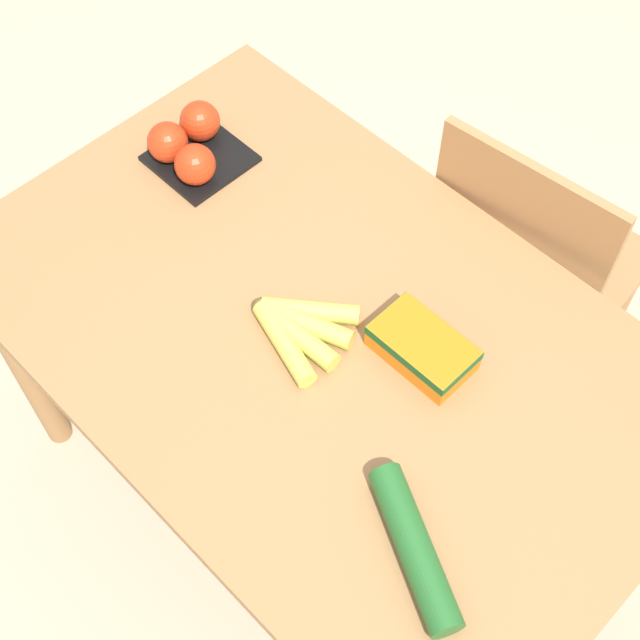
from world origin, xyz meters
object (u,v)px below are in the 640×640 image
at_px(carrot_bag, 423,346).
at_px(cucumber_near, 415,547).
at_px(chair, 527,269).
at_px(tomato_pack, 190,145).
at_px(banana_bunch, 298,327).

relative_size(carrot_bag, cucumber_near, 0.69).
xyz_separation_m(chair, tomato_pack, (-0.55, -0.47, 0.33)).
height_order(chair, tomato_pack, chair).
height_order(banana_bunch, cucumber_near, cucumber_near).
bearing_deg(chair, banana_bunch, 74.60).
bearing_deg(banana_bunch, carrot_bag, 32.65).
bearing_deg(chair, tomato_pack, 34.93).
relative_size(tomato_pack, cucumber_near, 0.69).
xyz_separation_m(banana_bunch, tomato_pack, (-0.44, 0.13, 0.02)).
xyz_separation_m(carrot_bag, cucumber_near, (0.22, -0.27, -0.00)).
height_order(chair, carrot_bag, chair).
bearing_deg(cucumber_near, carrot_bag, 129.82).
xyz_separation_m(tomato_pack, carrot_bag, (0.63, -0.02, -0.01)).
bearing_deg(chair, carrot_bag, 93.60).
height_order(tomato_pack, cucumber_near, tomato_pack).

